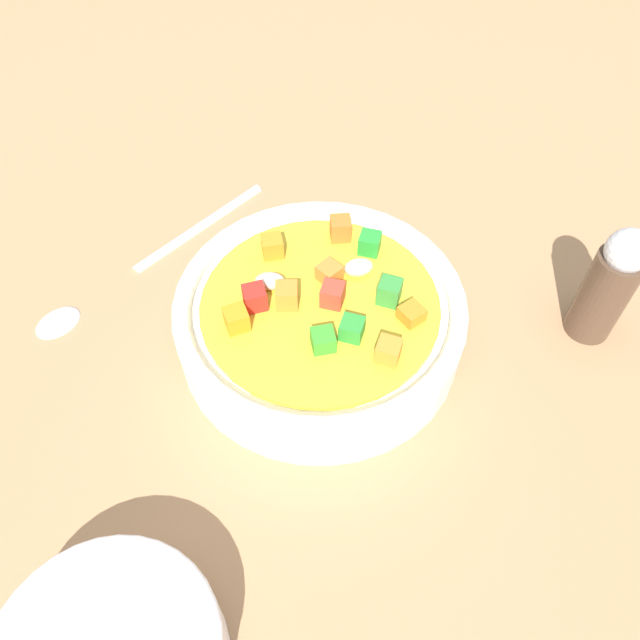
{
  "coord_description": "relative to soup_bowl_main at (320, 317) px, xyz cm",
  "views": [
    {
      "loc": [
        -1.43,
        -26.52,
        36.14
      ],
      "look_at": [
        0.0,
        0.0,
        2.25
      ],
      "focal_mm": 34.63,
      "sensor_mm": 36.0,
      "label": 1
    }
  ],
  "objects": [
    {
      "name": "soup_bowl_main",
      "position": [
        0.0,
        0.0,
        0.0
      ],
      "size": [
        19.9,
        19.9,
        5.86
      ],
      "color": "white",
      "rests_on": "ground_plane"
    },
    {
      "name": "pepper_shaker",
      "position": [
        19.62,
        0.15,
        2.18
      ],
      "size": [
        3.27,
        3.27,
        9.54
      ],
      "color": "#4C3828",
      "rests_on": "ground_plane"
    },
    {
      "name": "spoon",
      "position": [
        -13.97,
        7.79,
        -2.15
      ],
      "size": [
        17.14,
        16.85,
        0.87
      ],
      "rotation": [
        0.0,
        0.0,
        3.92
      ],
      "color": "silver",
      "rests_on": "ground_plane"
    },
    {
      "name": "ground_plane",
      "position": [
        -0.01,
        -0.01,
        -3.57
      ],
      "size": [
        140.0,
        140.0,
        2.0
      ],
      "primitive_type": "cube",
      "color": "#9E754F"
    }
  ]
}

